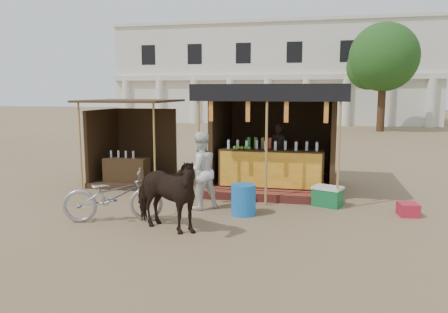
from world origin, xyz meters
The scene contains 11 objects.
ground centered at (0.00, 0.00, 0.00)m, with size 120.00×120.00×0.00m, color #846B4C.
main_stall centered at (1.00, 3.36, 1.02)m, with size 3.60×3.61×2.78m.
secondary_stall centered at (-3.17, 3.24, 0.85)m, with size 2.40×2.40×2.38m.
cow centered at (-0.62, -0.75, 0.71)m, with size 0.77×1.68×1.42m, color black.
motorbike centered at (-1.86, -0.37, 0.52)m, with size 0.69×1.99×1.04m, color #96969E.
bystander centered at (-0.40, 0.94, 0.87)m, with size 0.84×0.66×1.73m, color white.
blue_barrel centered at (0.63, 0.65, 0.33)m, with size 0.53×0.53×0.66m, color blue.
red_crate centered at (4.06, 1.34, 0.14)m, with size 0.39×0.42×0.27m, color #AD1C2F.
cooler centered at (2.40, 1.78, 0.23)m, with size 0.76×0.65×0.46m.
background_building centered at (-2.00, 29.94, 3.98)m, with size 26.00×7.45×8.18m.
tree centered at (5.81, 22.14, 4.63)m, with size 4.50×4.40×7.00m.
Camera 1 is at (2.20, -8.27, 2.61)m, focal length 35.00 mm.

